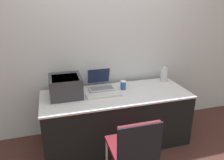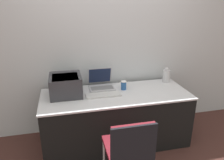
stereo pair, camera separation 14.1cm
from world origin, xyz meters
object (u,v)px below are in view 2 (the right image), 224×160
(laptop_left, at_px, (101,83))
(external_keyboard, at_px, (103,95))
(coffee_cup, at_px, (124,85))
(chair, at_px, (129,148))
(printer, at_px, (66,85))
(metal_pitcher, at_px, (166,75))

(laptop_left, bearing_deg, external_keyboard, -94.55)
(coffee_cup, relative_size, chair, 0.14)
(printer, xyz_separation_m, coffee_cup, (0.76, 0.00, -0.08))
(printer, relative_size, laptop_left, 1.18)
(laptop_left, height_order, coffee_cup, laptop_left)
(laptop_left, xyz_separation_m, chair, (0.06, -1.14, -0.23))
(printer, bearing_deg, laptop_left, 17.57)
(laptop_left, bearing_deg, chair, -87.06)
(printer, distance_m, coffee_cup, 0.77)
(chair, bearing_deg, printer, 118.74)
(external_keyboard, distance_m, metal_pitcher, 1.04)
(metal_pitcher, bearing_deg, coffee_cup, -168.73)
(external_keyboard, bearing_deg, coffee_cup, 24.15)
(coffee_cup, bearing_deg, printer, -179.88)
(external_keyboard, xyz_separation_m, coffee_cup, (0.31, 0.14, 0.05))
(metal_pitcher, xyz_separation_m, chair, (-0.91, -1.12, -0.28))
(external_keyboard, height_order, coffee_cup, coffee_cup)
(laptop_left, height_order, external_keyboard, laptop_left)
(metal_pitcher, distance_m, chair, 1.48)
(laptop_left, relative_size, chair, 0.40)
(chair, bearing_deg, metal_pitcher, 50.89)
(coffee_cup, xyz_separation_m, chair, (-0.22, -0.99, -0.24))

